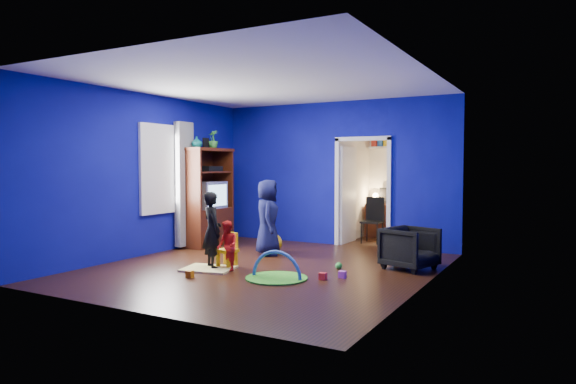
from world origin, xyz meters
The scene contains 33 objects.
floor centered at (0.00, 0.00, 0.00)m, with size 5.00×5.50×0.01m, color black.
ceiling centered at (0.00, 0.00, 2.90)m, with size 5.00×5.50×0.01m, color white.
wall_back centered at (0.00, 2.75, 1.45)m, with size 5.00×0.02×2.90m, color #0A0B79.
wall_front centered at (0.00, -2.75, 1.45)m, with size 5.00×0.02×2.90m, color #0A0B79.
wall_left centered at (-2.50, 0.00, 1.45)m, with size 0.02×5.50×2.90m, color #0A0B79.
wall_right centered at (2.50, 0.00, 1.45)m, with size 0.02×5.50×2.90m, color #0A0B79.
alcove centered at (0.60, 3.62, 1.25)m, with size 1.00×1.75×2.50m, color silver, non-canonical shape.
armchair centered at (2.03, 1.02, 0.33)m, with size 0.70×0.73×0.66m, color black.
child_black centered at (-0.70, -0.42, 0.60)m, with size 0.44×0.29×1.21m, color black.
child_navy centered at (-0.56, 1.03, 0.68)m, with size 0.67×0.43×1.36m, color #10143B.
toddler_red centered at (-0.40, -0.44, 0.38)m, with size 0.37×0.29×0.77m, color red.
vase centered at (-2.22, 1.10, 2.07)m, with size 0.21×0.21×0.22m, color #0C5064.
potted_plant centered at (-2.22, 1.62, 2.15)m, with size 0.21×0.21×0.37m, color #30822F.
tv_armoire centered at (-2.22, 1.40, 0.98)m, with size 0.58×1.14×1.96m, color #3A0F09.
crt_tv centered at (-2.18, 1.40, 1.02)m, with size 0.46×0.70×0.54m, color silver.
yellow_blanket centered at (-0.70, -0.52, 0.01)m, with size 0.75×0.60×0.03m, color #F2E07A.
hopper_ball centered at (-0.61, 1.28, 0.18)m, with size 0.36×0.36×0.36m, color yellow.
kid_chair centered at (-0.55, -0.24, 0.25)m, with size 0.28×0.28×0.50m, color yellow.
play_mat centered at (0.55, -0.57, 0.01)m, with size 0.88×0.88×0.02m, color #3F8F20.
toy_arch centered at (0.55, -0.57, 0.02)m, with size 0.79×0.79×0.05m, color #3F8CD8.
window_left centered at (-2.48, 0.35, 1.55)m, with size 0.03×0.95×1.55m, color white.
curtain centered at (-2.37, 0.90, 1.25)m, with size 0.14×0.42×2.40m, color slate.
doorway centered at (0.60, 2.75, 1.05)m, with size 1.16×0.10×2.10m, color white.
study_desk centered at (0.60, 4.26, 0.38)m, with size 0.88×0.44×0.75m, color #3D140A.
desk_monitor centered at (0.60, 4.38, 0.95)m, with size 0.40×0.05×0.32m, color black.
desk_lamp centered at (0.32, 4.32, 0.93)m, with size 0.14×0.14×0.14m, color #FFD88C.
folding_chair centered at (0.60, 3.30, 0.46)m, with size 0.40×0.40×0.92m, color black.
book_shelf centered at (0.60, 4.37, 2.02)m, with size 0.88×0.24×0.04m, color white.
toy_0 centered at (1.15, -0.31, 0.05)m, with size 0.10×0.08×0.10m, color red.
toy_1 centered at (1.73, 1.23, 0.06)m, with size 0.11×0.11×0.11m, color #2975ED.
toy_2 centered at (-0.59, -1.10, 0.05)m, with size 0.10×0.08×0.10m, color orange.
toy_3 centered at (1.05, 0.49, 0.06)m, with size 0.11×0.11×0.11m, color green.
toy_4 centered at (1.35, -0.07, 0.05)m, with size 0.10×0.08×0.10m, color #D750D0.
Camera 1 is at (4.17, -6.83, 1.62)m, focal length 32.00 mm.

